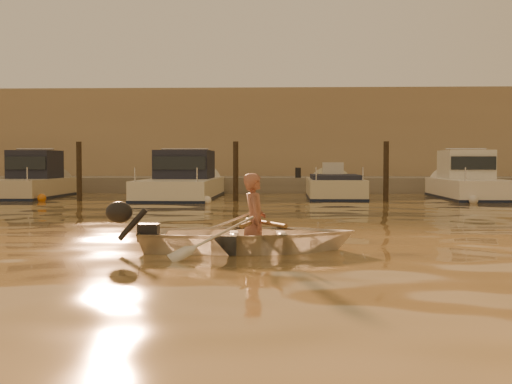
{
  "coord_description": "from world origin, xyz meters",
  "views": [
    {
      "loc": [
        1.44,
        -9.97,
        1.34
      ],
      "look_at": [
        0.89,
        3.65,
        0.75
      ],
      "focal_mm": 50.0,
      "sensor_mm": 36.0,
      "label": 1
    }
  ],
  "objects_px": {
    "moored_boat_2": "(182,181)",
    "moored_boat_4": "(469,181)",
    "moored_boat_1": "(31,181)",
    "moored_boat_3": "(335,192)",
    "dinghy": "(248,236)",
    "waterfront_building": "(257,141)",
    "person": "(255,222)"
  },
  "relations": [
    {
      "from": "moored_boat_1",
      "to": "moored_boat_2",
      "type": "bearing_deg",
      "value": 0.0
    },
    {
      "from": "dinghy",
      "to": "moored_boat_3",
      "type": "height_order",
      "value": "moored_boat_3"
    },
    {
      "from": "dinghy",
      "to": "moored_boat_3",
      "type": "bearing_deg",
      "value": -14.27
    },
    {
      "from": "dinghy",
      "to": "person",
      "type": "height_order",
      "value": "person"
    },
    {
      "from": "moored_boat_3",
      "to": "waterfront_building",
      "type": "bearing_deg",
      "value": 106.48
    },
    {
      "from": "dinghy",
      "to": "waterfront_building",
      "type": "xyz_separation_m",
      "value": [
        -0.89,
        26.35,
        2.18
      ]
    },
    {
      "from": "moored_boat_1",
      "to": "moored_boat_4",
      "type": "xyz_separation_m",
      "value": [
        16.07,
        0.0,
        0.0
      ]
    },
    {
      "from": "moored_boat_1",
      "to": "moored_boat_3",
      "type": "distance_m",
      "value": 11.23
    },
    {
      "from": "moored_boat_2",
      "to": "waterfront_building",
      "type": "height_order",
      "value": "waterfront_building"
    },
    {
      "from": "moored_boat_1",
      "to": "waterfront_building",
      "type": "relative_size",
      "value": 0.13
    },
    {
      "from": "person",
      "to": "moored_boat_3",
      "type": "distance_m",
      "value": 15.5
    },
    {
      "from": "moored_boat_1",
      "to": "person",
      "type": "bearing_deg",
      "value": -59.72
    },
    {
      "from": "moored_boat_2",
      "to": "moored_boat_4",
      "type": "bearing_deg",
      "value": 0.0
    },
    {
      "from": "moored_boat_2",
      "to": "moored_boat_4",
      "type": "xyz_separation_m",
      "value": [
        10.42,
        0.0,
        0.0
      ]
    },
    {
      "from": "moored_boat_4",
      "to": "waterfront_building",
      "type": "xyz_separation_m",
      "value": [
        -8.1,
        11.0,
        1.77
      ]
    },
    {
      "from": "moored_boat_2",
      "to": "waterfront_building",
      "type": "relative_size",
      "value": 0.18
    },
    {
      "from": "dinghy",
      "to": "waterfront_building",
      "type": "distance_m",
      "value": 26.45
    },
    {
      "from": "person",
      "to": "moored_boat_3",
      "type": "xyz_separation_m",
      "value": [
        2.26,
        15.34,
        -0.2
      ]
    },
    {
      "from": "moored_boat_1",
      "to": "moored_boat_3",
      "type": "bearing_deg",
      "value": 0.0
    },
    {
      "from": "moored_boat_3",
      "to": "dinghy",
      "type": "bearing_deg",
      "value": -98.75
    },
    {
      "from": "dinghy",
      "to": "moored_boat_3",
      "type": "xyz_separation_m",
      "value": [
        2.36,
        15.35,
        0.01
      ]
    },
    {
      "from": "person",
      "to": "moored_boat_2",
      "type": "relative_size",
      "value": 0.18
    },
    {
      "from": "person",
      "to": "moored_boat_1",
      "type": "xyz_separation_m",
      "value": [
        -8.96,
        15.34,
        0.2
      ]
    },
    {
      "from": "moored_boat_3",
      "to": "moored_boat_2",
      "type": "bearing_deg",
      "value": 180.0
    },
    {
      "from": "dinghy",
      "to": "moored_boat_4",
      "type": "distance_m",
      "value": 16.96
    },
    {
      "from": "dinghy",
      "to": "moored_boat_4",
      "type": "height_order",
      "value": "moored_boat_4"
    },
    {
      "from": "dinghy",
      "to": "waterfront_building",
      "type": "relative_size",
      "value": 0.07
    },
    {
      "from": "moored_boat_1",
      "to": "moored_boat_3",
      "type": "relative_size",
      "value": 1.06
    },
    {
      "from": "dinghy",
      "to": "moored_boat_2",
      "type": "height_order",
      "value": "moored_boat_2"
    },
    {
      "from": "person",
      "to": "moored_boat_2",
      "type": "xyz_separation_m",
      "value": [
        -3.31,
        15.34,
        0.2
      ]
    },
    {
      "from": "moored_boat_4",
      "to": "waterfront_building",
      "type": "height_order",
      "value": "waterfront_building"
    },
    {
      "from": "moored_boat_2",
      "to": "moored_boat_4",
      "type": "distance_m",
      "value": 10.42
    }
  ]
}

